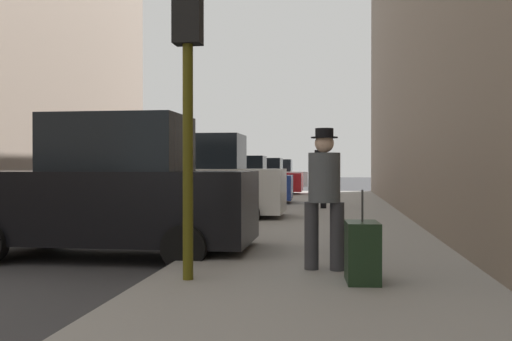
{
  "coord_description": "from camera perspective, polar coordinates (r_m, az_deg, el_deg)",
  "views": [
    {
      "loc": [
        6.17,
        -9.37,
        1.47
      ],
      "look_at": [
        4.12,
        5.44,
        1.32
      ],
      "focal_mm": 40.0,
      "sensor_mm": 36.0,
      "label": 1
    }
  ],
  "objects": [
    {
      "name": "sidewalk",
      "position": [
        9.47,
        6.82,
        -7.9
      ],
      "size": [
        4.0,
        40.0,
        0.15
      ],
      "primitive_type": "cube",
      "color": "gray",
      "rests_on": "ground_plane"
    },
    {
      "name": "parked_black_suv",
      "position": [
        9.33,
        -14.34,
        -2.14
      ],
      "size": [
        4.6,
        2.06,
        2.25
      ],
      "color": "black",
      "rests_on": "ground_plane"
    },
    {
      "name": "parked_white_van",
      "position": [
        14.72,
        -5.99,
        -1.15
      ],
      "size": [
        4.61,
        2.08,
        2.25
      ],
      "color": "silver",
      "rests_on": "ground_plane"
    },
    {
      "name": "parked_blue_sedan",
      "position": [
        20.11,
        -2.23,
        -1.22
      ],
      "size": [
        4.26,
        2.16,
        1.79
      ],
      "color": "navy",
      "rests_on": "ground_plane"
    },
    {
      "name": "parked_red_hatchback",
      "position": [
        26.34,
        0.17,
        -0.8
      ],
      "size": [
        4.21,
        2.08,
        1.79
      ],
      "color": "#B2191E",
      "rests_on": "ground_plane"
    },
    {
      "name": "parked_silver_sedan",
      "position": [
        32.49,
        1.64,
        -0.55
      ],
      "size": [
        4.24,
        2.13,
        1.79
      ],
      "color": "#B7BABF",
      "rests_on": "ground_plane"
    },
    {
      "name": "fire_hydrant",
      "position": [
        17.25,
        2.13,
        -2.68
      ],
      "size": [
        0.42,
        0.22,
        0.7
      ],
      "color": "red",
      "rests_on": "sidewalk"
    },
    {
      "name": "traffic_light",
      "position": [
        6.71,
        -6.82,
        11.64
      ],
      "size": [
        0.32,
        0.32,
        3.6
      ],
      "color": "#514C0F",
      "rests_on": "sidewalk"
    },
    {
      "name": "pedestrian_with_beanie",
      "position": [
        7.2,
        6.84,
        -2.08
      ],
      "size": [
        0.51,
        0.43,
        1.78
      ],
      "color": "#333338",
      "rests_on": "sidewalk"
    },
    {
      "name": "pedestrian_with_fedora",
      "position": [
        17.47,
        6.24,
        -0.54
      ],
      "size": [
        0.52,
        0.45,
        1.78
      ],
      "color": "black",
      "rests_on": "sidewalk"
    },
    {
      "name": "rolling_suitcase",
      "position": [
        6.56,
        10.58,
        -8.01
      ],
      "size": [
        0.39,
        0.58,
        1.04
      ],
      "color": "black",
      "rests_on": "sidewalk"
    },
    {
      "name": "duffel_bag",
      "position": [
        10.09,
        9.44,
        -6.15
      ],
      "size": [
        0.32,
        0.44,
        0.28
      ],
      "color": "black",
      "rests_on": "sidewalk"
    }
  ]
}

